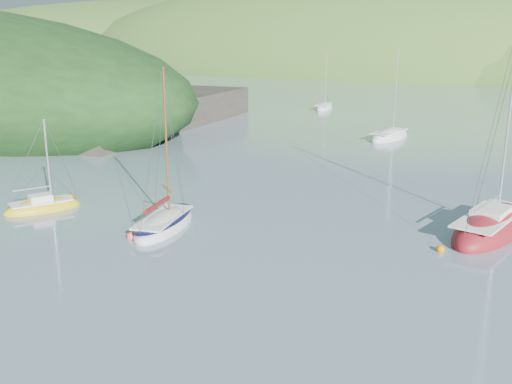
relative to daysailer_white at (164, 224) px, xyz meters
The scene contains 7 objects.
ground 7.63m from the daysailer_white, 63.23° to the right, with size 700.00×700.00×0.00m, color gray.
daysailer_white is the anchor object (origin of this frame).
sloop_red 18.08m from the daysailer_white, 29.66° to the left, with size 4.04×8.84×12.62m.
sailboat_yellow 8.71m from the daysailer_white, behind, with size 3.57×4.97×6.14m.
distant_sloop_a 34.63m from the daysailer_white, 88.39° to the left, with size 3.20×7.24×10.01m.
distant_sloop_c 56.35m from the daysailer_white, 106.34° to the left, with size 3.58×6.54×8.85m.
mooring_buoys 1.25m from the daysailer_white, 26.79° to the left, with size 23.75×7.29×0.49m.
Camera 1 is at (17.07, -16.22, 10.39)m, focal length 40.00 mm.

